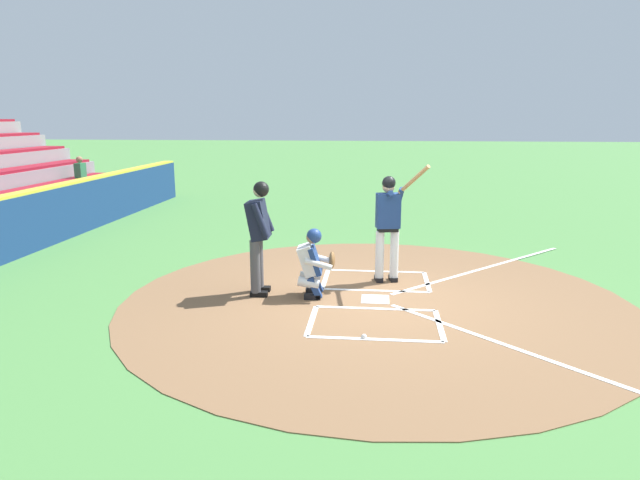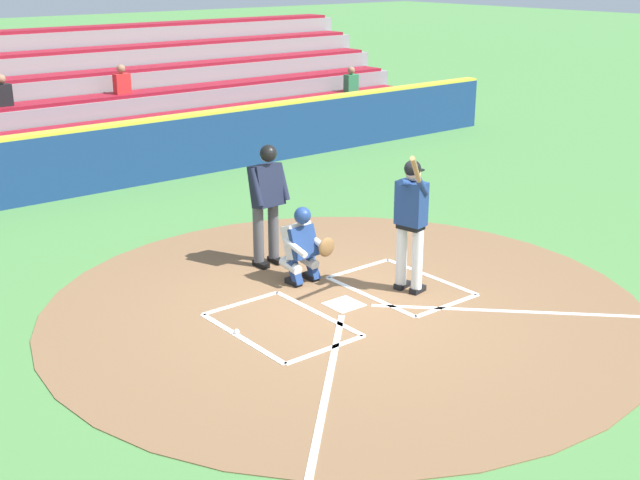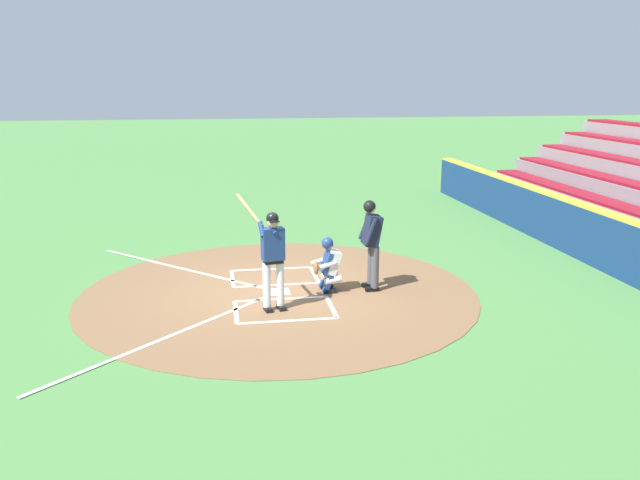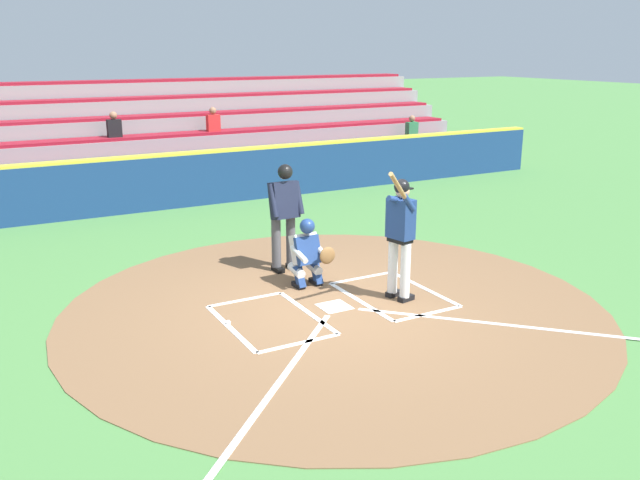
{
  "view_description": "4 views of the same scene",
  "coord_description": "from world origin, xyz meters",
  "px_view_note": "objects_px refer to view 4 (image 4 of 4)",
  "views": [
    {
      "loc": [
        8.5,
        -0.01,
        2.86
      ],
      "look_at": [
        -0.3,
        -0.92,
        0.9
      ],
      "focal_mm": 31.22,
      "sensor_mm": 36.0,
      "label": 1
    },
    {
      "loc": [
        6.69,
        7.78,
        4.4
      ],
      "look_at": [
        0.31,
        -0.12,
        0.96
      ],
      "focal_mm": 46.65,
      "sensor_mm": 36.0,
      "label": 2
    },
    {
      "loc": [
        -12.47,
        1.18,
        4.21
      ],
      "look_at": [
        0.24,
        -0.89,
        1.0
      ],
      "focal_mm": 36.38,
      "sensor_mm": 36.0,
      "label": 3
    },
    {
      "loc": [
        4.67,
        8.07,
        3.72
      ],
      "look_at": [
        0.37,
        0.23,
        1.15
      ],
      "focal_mm": 37.79,
      "sensor_mm": 36.0,
      "label": 4
    }
  ],
  "objects_px": {
    "batter": "(400,231)",
    "baseball": "(228,323)",
    "plate_umpire": "(284,210)",
    "catcher": "(308,251)"
  },
  "relations": [
    {
      "from": "batter",
      "to": "baseball",
      "type": "xyz_separation_m",
      "value": [
        2.64,
        -0.34,
        -1.06
      ]
    },
    {
      "from": "batter",
      "to": "plate_umpire",
      "type": "distance_m",
      "value": 2.28
    },
    {
      "from": "catcher",
      "to": "plate_umpire",
      "type": "xyz_separation_m",
      "value": [
        -0.02,
        -0.88,
        0.49
      ]
    },
    {
      "from": "baseball",
      "to": "catcher",
      "type": "bearing_deg",
      "value": -153.08
    },
    {
      "from": "plate_umpire",
      "to": "batter",
      "type": "bearing_deg",
      "value": 113.39
    },
    {
      "from": "catcher",
      "to": "plate_umpire",
      "type": "distance_m",
      "value": 1.01
    },
    {
      "from": "batter",
      "to": "plate_umpire",
      "type": "relative_size",
      "value": 1.14
    },
    {
      "from": "batter",
      "to": "baseball",
      "type": "height_order",
      "value": "batter"
    },
    {
      "from": "batter",
      "to": "baseball",
      "type": "distance_m",
      "value": 2.86
    },
    {
      "from": "plate_umpire",
      "to": "baseball",
      "type": "relative_size",
      "value": 25.2
    }
  ]
}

